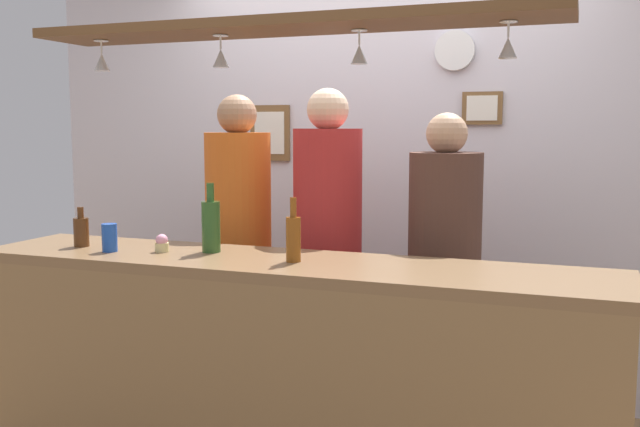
% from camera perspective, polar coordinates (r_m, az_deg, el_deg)
% --- Properties ---
extents(back_wall, '(4.40, 0.06, 2.60)m').
position_cam_1_polar(back_wall, '(4.23, 4.73, 3.37)').
color(back_wall, silver).
rests_on(back_wall, ground_plane).
extents(bar_counter, '(2.70, 0.55, 1.02)m').
position_cam_1_polar(bar_counter, '(2.85, -4.33, -10.88)').
color(bar_counter, brown).
rests_on(bar_counter, ground_plane).
extents(overhead_glass_rack, '(2.20, 0.36, 0.04)m').
position_cam_1_polar(overhead_glass_rack, '(2.93, -2.82, 14.82)').
color(overhead_glass_rack, brown).
extents(hanging_wineglass_far_left, '(0.07, 0.07, 0.13)m').
position_cam_1_polar(hanging_wineglass_far_left, '(3.35, -17.11, 11.61)').
color(hanging_wineglass_far_left, silver).
rests_on(hanging_wineglass_far_left, overhead_glass_rack).
extents(hanging_wineglass_left, '(0.07, 0.07, 0.13)m').
position_cam_1_polar(hanging_wineglass_left, '(3.06, -7.96, 12.32)').
color(hanging_wineglass_left, silver).
rests_on(hanging_wineglass_left, overhead_glass_rack).
extents(hanging_wineglass_center_left, '(0.07, 0.07, 0.13)m').
position_cam_1_polar(hanging_wineglass_center_left, '(2.88, 3.16, 12.72)').
color(hanging_wineglass_center_left, silver).
rests_on(hanging_wineglass_center_left, overhead_glass_rack).
extents(hanging_wineglass_center, '(0.07, 0.07, 0.13)m').
position_cam_1_polar(hanging_wineglass_center, '(2.73, 14.85, 12.82)').
color(hanging_wineglass_center, silver).
rests_on(hanging_wineglass_center, overhead_glass_rack).
extents(person_left_orange_shirt, '(0.34, 0.34, 1.73)m').
position_cam_1_polar(person_left_orange_shirt, '(3.71, -6.55, -1.12)').
color(person_left_orange_shirt, '#2D334C').
rests_on(person_left_orange_shirt, ground_plane).
extents(person_middle_red_shirt, '(0.34, 0.34, 1.75)m').
position_cam_1_polar(person_middle_red_shirt, '(3.52, 0.62, -1.27)').
color(person_middle_red_shirt, '#2D334C').
rests_on(person_middle_red_shirt, ground_plane).
extents(person_right_brown_shirt, '(0.34, 0.34, 1.63)m').
position_cam_1_polar(person_right_brown_shirt, '(3.38, 9.95, -3.08)').
color(person_right_brown_shirt, '#2D334C').
rests_on(person_right_brown_shirt, ground_plane).
extents(bottle_champagne_green, '(0.08, 0.08, 0.30)m').
position_cam_1_polar(bottle_champagne_green, '(3.10, -8.75, -0.92)').
color(bottle_champagne_green, '#2D5623').
rests_on(bottle_champagne_green, bar_counter).
extents(bottle_beer_amber_tall, '(0.06, 0.06, 0.26)m').
position_cam_1_polar(bottle_beer_amber_tall, '(2.84, -2.15, -1.91)').
color(bottle_beer_amber_tall, brown).
rests_on(bottle_beer_amber_tall, bar_counter).
extents(bottle_beer_brown_stubby, '(0.07, 0.07, 0.18)m').
position_cam_1_polar(bottle_beer_brown_stubby, '(3.39, -18.62, -1.34)').
color(bottle_beer_brown_stubby, '#512D14').
rests_on(bottle_beer_brown_stubby, bar_counter).
extents(drink_can, '(0.07, 0.07, 0.12)m').
position_cam_1_polar(drink_can, '(3.21, -16.54, -1.87)').
color(drink_can, '#1E4CB2').
rests_on(drink_can, bar_counter).
extents(cupcake, '(0.06, 0.06, 0.08)m').
position_cam_1_polar(cupcake, '(3.15, -12.58, -2.38)').
color(cupcake, beige).
rests_on(cupcake, bar_counter).
extents(picture_frame_upper_small, '(0.22, 0.02, 0.18)m').
position_cam_1_polar(picture_frame_upper_small, '(4.06, 12.89, 8.25)').
color(picture_frame_upper_small, brown).
rests_on(picture_frame_upper_small, back_wall).
extents(picture_frame_caricature, '(0.26, 0.02, 0.34)m').
position_cam_1_polar(picture_frame_caricature, '(4.42, -4.04, 6.47)').
color(picture_frame_caricature, brown).
rests_on(picture_frame_caricature, back_wall).
extents(wall_clock, '(0.22, 0.03, 0.22)m').
position_cam_1_polar(wall_clock, '(4.10, 10.76, 12.74)').
color(wall_clock, white).
rests_on(wall_clock, back_wall).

